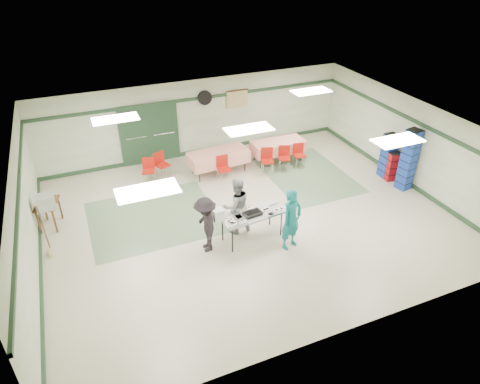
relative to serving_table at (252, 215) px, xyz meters
name	(u,v)px	position (x,y,z in m)	size (l,w,h in m)	color
floor	(248,217)	(0.29, 0.93, -0.71)	(11.00, 11.00, 0.00)	beige
ceiling	(249,128)	(0.29, 0.93, 1.99)	(11.00, 11.00, 0.00)	silver
wall_back	(197,118)	(0.29, 5.43, 0.64)	(11.00, 11.00, 0.00)	silver
wall_front	(345,284)	(0.29, -3.57, 0.64)	(11.00, 11.00, 0.00)	silver
wall_left	(25,221)	(-5.21, 0.93, 0.64)	(9.00, 9.00, 0.00)	silver
wall_right	(410,142)	(5.79, 0.93, 0.64)	(9.00, 9.00, 0.00)	silver
trim_back	(196,99)	(0.29, 5.40, 1.34)	(11.00, 0.06, 0.10)	#213D25
baseboard_back	(199,151)	(0.29, 5.40, -0.65)	(11.00, 0.06, 0.12)	#213D25
trim_left	(18,194)	(-5.18, 0.93, 1.34)	(9.00, 0.06, 0.10)	#213D25
baseboard_left	(41,264)	(-5.18, 0.93, -0.65)	(9.00, 0.06, 0.12)	#213D25
trim_right	(414,121)	(5.76, 0.93, 1.34)	(9.00, 0.06, 0.10)	#213D25
baseboard_right	(401,178)	(5.76, 0.93, -0.65)	(9.00, 0.06, 0.12)	#213D25
green_patch_a	(153,217)	(-2.21, 1.93, -0.71)	(3.50, 3.00, 0.01)	slate
green_patch_b	(307,175)	(3.09, 2.43, -0.71)	(2.50, 3.50, 0.01)	slate
double_door_left	(136,136)	(-1.91, 5.37, 0.34)	(0.90, 0.06, 2.10)	gray
double_door_right	(163,132)	(-0.96, 5.37, 0.34)	(0.90, 0.06, 2.10)	gray
door_frame	(150,134)	(-1.44, 5.35, 0.34)	(2.00, 0.03, 2.15)	#213D25
wall_fan	(205,98)	(0.59, 5.37, 1.34)	(0.50, 0.50, 0.10)	black
scroll_banner	(237,99)	(1.79, 5.37, 1.14)	(0.80, 0.02, 0.60)	tan
serving_table	(252,215)	(0.00, 0.00, 0.00)	(1.74, 0.86, 0.76)	#A3A39E
sheet_tray_right	(274,210)	(0.58, -0.08, 0.06)	(0.62, 0.47, 0.02)	silver
sheet_tray_mid	(244,213)	(-0.17, 0.10, 0.06)	(0.59, 0.45, 0.02)	silver
sheet_tray_left	(234,221)	(-0.56, -0.15, 0.06)	(0.55, 0.42, 0.02)	silver
baking_pan	(253,213)	(-0.01, -0.04, 0.09)	(0.45, 0.28, 0.08)	black
foam_box_stack	(218,215)	(-0.90, 0.09, 0.20)	(0.26, 0.24, 0.30)	white
volunteer_teal	(291,219)	(0.76, -0.69, 0.12)	(0.60, 0.40, 1.66)	#12787F
volunteer_grey	(236,206)	(-0.25, 0.45, 0.09)	(0.78, 0.61, 1.60)	gray
volunteer_dark	(206,225)	(-1.25, 0.02, 0.04)	(0.97, 0.56, 1.51)	black
dining_table_a	(278,146)	(2.64, 3.73, -0.14)	(1.84, 0.85, 0.77)	red
dining_table_b	(218,157)	(0.44, 3.73, -0.14)	(2.02, 1.01, 0.77)	red
chair_a	(284,155)	(2.59, 3.15, -0.22)	(0.50, 0.50, 0.81)	#AD1C0D
chair_b	(267,158)	(1.95, 3.15, -0.19)	(0.50, 0.50, 0.85)	#AD1C0D
chair_c	(299,152)	(3.15, 3.15, -0.22)	(0.43, 0.43, 0.80)	#AD1C0D
chair_d	(223,166)	(0.39, 3.16, -0.18)	(0.41, 0.41, 0.86)	#AD1C0D
chair_loose_a	(161,162)	(-1.39, 4.20, -0.19)	(0.52, 0.52, 0.85)	#AD1C0D
chair_loose_b	(149,168)	(-1.84, 4.00, -0.21)	(0.48, 0.48, 0.82)	#AD1C0D
crate_stack_blue_a	(388,156)	(5.44, 1.38, 0.03)	(0.38, 0.38, 1.48)	#193D9B
crate_stack_red	(392,166)	(5.44, 1.13, -0.22)	(0.38, 0.38, 0.98)	maroon
crate_stack_blue_b	(409,160)	(5.44, 0.51, 0.28)	(0.38, 0.38, 1.98)	#193D9B
printer_table	(47,207)	(-4.86, 2.62, -0.09)	(0.70, 0.90, 0.74)	brown
office_printer	(45,202)	(-4.86, 2.33, 0.22)	(0.48, 0.42, 0.38)	#B4B4AF
broom	(44,229)	(-4.94, 1.35, 0.05)	(0.03, 0.03, 1.48)	brown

